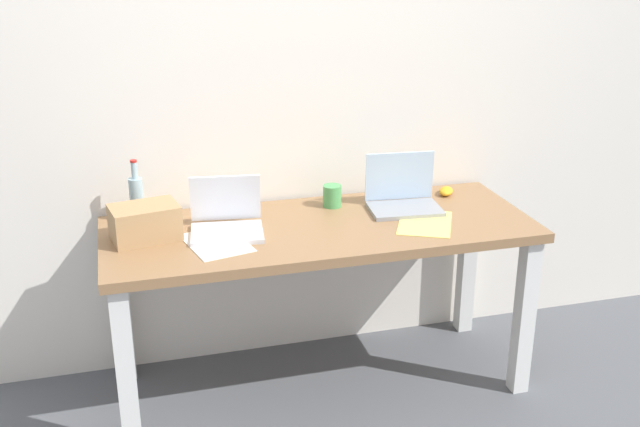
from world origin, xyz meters
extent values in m
plane|color=#515459|center=(0.00, 0.00, 0.00)|extent=(8.00, 8.00, 0.00)
cube|color=silver|center=(0.00, 0.40, 1.30)|extent=(5.20, 0.08, 2.60)
cube|color=olive|center=(0.00, 0.00, 0.73)|extent=(1.75, 0.67, 0.04)
cube|color=silver|center=(-0.81, -0.28, 0.35)|extent=(0.07, 0.07, 0.71)
cube|color=silver|center=(0.81, -0.28, 0.35)|extent=(0.07, 0.07, 0.71)
cube|color=silver|center=(-0.81, 0.28, 0.35)|extent=(0.07, 0.07, 0.71)
cube|color=silver|center=(0.81, 0.28, 0.35)|extent=(0.07, 0.07, 0.71)
cube|color=silver|center=(-0.38, -0.01, 0.76)|extent=(0.31, 0.25, 0.02)
cube|color=white|center=(-0.37, 0.10, 0.86)|extent=(0.28, 0.08, 0.20)
cube|color=gray|center=(0.39, 0.06, 0.76)|extent=(0.32, 0.23, 0.02)
cube|color=silver|center=(0.40, 0.16, 0.87)|extent=(0.30, 0.05, 0.21)
cylinder|color=#99B7C1|center=(-0.71, 0.24, 0.84)|extent=(0.06, 0.06, 0.18)
cylinder|color=#99B7C1|center=(-0.71, 0.24, 0.97)|extent=(0.02, 0.02, 0.07)
cylinder|color=#B21E19|center=(-0.71, 0.24, 1.01)|extent=(0.03, 0.03, 0.01)
ellipsoid|color=gold|center=(0.65, 0.21, 0.76)|extent=(0.10, 0.12, 0.03)
cube|color=tan|center=(-0.69, 0.04, 0.82)|extent=(0.28, 0.22, 0.14)
cylinder|color=#4C9E56|center=(0.11, 0.20, 0.79)|extent=(0.08, 0.08, 0.09)
cube|color=white|center=(-0.43, -0.08, 0.75)|extent=(0.27, 0.34, 0.00)
cube|color=#F4E06B|center=(0.42, -0.10, 0.75)|extent=(0.32, 0.36, 0.00)
camera|label=1|loc=(-0.76, -2.78, 1.89)|focal=42.84mm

